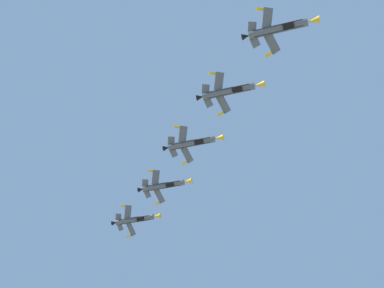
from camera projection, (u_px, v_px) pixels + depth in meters
fighter_jet_lead at (280, 28)px, 115.90m from camera, size 15.96×6.95×8.06m
fighter_jet_left_wing at (230, 91)px, 129.62m from camera, size 15.96×7.30×7.78m
fighter_jet_right_wing at (193, 143)px, 144.08m from camera, size 15.96×7.29×7.79m
fighter_jet_left_outer at (164, 185)px, 159.28m from camera, size 15.96×7.20×7.86m
fighter_jet_right_outer at (136, 220)px, 173.55m from camera, size 15.96×6.74×8.21m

